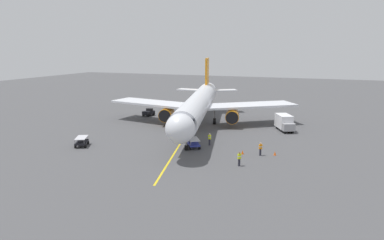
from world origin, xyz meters
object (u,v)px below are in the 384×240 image
box_truck_near_nose (285,122)px  baggage_cart_starboard_side (82,142)px  ground_crew_marshaller (260,149)px  safety_cone_nose_right (243,152)px  ground_crew_wing_walker (239,159)px  airplane (199,104)px  ground_crew_loader (210,139)px  safety_cone_nose_left (275,153)px  tug_rear_apron (149,112)px  baggage_cart_portside (193,143)px

box_truck_near_nose → baggage_cart_starboard_side: (25.59, 19.57, -0.73)m
ground_crew_marshaller → safety_cone_nose_right: (2.24, 0.24, -0.61)m
safety_cone_nose_right → baggage_cart_starboard_side: bearing=11.5°
ground_crew_marshaller → ground_crew_wing_walker: (1.63, 4.82, 0.00)m
airplane → ground_crew_loader: 11.73m
baggage_cart_starboard_side → safety_cone_nose_left: size_ratio=5.36×
ground_crew_wing_walker → tug_rear_apron: 33.25m
box_truck_near_nose → baggage_cart_portside: (10.67, 14.70, -0.73)m
ground_crew_loader → baggage_cart_starboard_side: ground_crew_loader is taller
box_truck_near_nose → tug_rear_apron: box_truck_near_nose is taller
box_truck_near_nose → safety_cone_nose_right: size_ratio=9.07×
safety_cone_nose_left → baggage_cart_portside: bearing=2.8°
ground_crew_marshaller → safety_cone_nose_left: size_ratio=3.11×
ground_crew_loader → ground_crew_wing_walker: bearing=130.2°
airplane → box_truck_near_nose: bearing=-169.2°
ground_crew_marshaller → safety_cone_nose_left: 1.99m
tug_rear_apron → airplane: bearing=155.5°
ground_crew_loader → baggage_cart_portside: size_ratio=0.58×
ground_crew_loader → box_truck_near_nose: size_ratio=0.34×
tug_rear_apron → box_truck_near_nose: bearing=173.3°
tug_rear_apron → safety_cone_nose_right: 29.80m
safety_cone_nose_right → safety_cone_nose_left: bearing=-166.2°
baggage_cart_portside → tug_rear_apron: tug_rear_apron is taller
box_truck_near_nose → baggage_cart_portside: 18.18m
baggage_cart_portside → safety_cone_nose_right: baggage_cart_portside is taller
tug_rear_apron → safety_cone_nose_left: 32.50m
ground_crew_marshaller → ground_crew_wing_walker: size_ratio=1.00×
ground_crew_loader → safety_cone_nose_right: (-5.30, 2.43, -0.61)m
safety_cone_nose_left → safety_cone_nose_right: same height
ground_crew_wing_walker → airplane: bearing=-56.7°
ground_crew_marshaller → baggage_cart_portside: bearing=-1.2°
ground_crew_wing_walker → safety_cone_nose_left: 6.53m
ground_crew_wing_walker → safety_cone_nose_right: size_ratio=3.11×
ground_crew_wing_walker → safety_cone_nose_right: bearing=-82.4°
ground_crew_marshaller → ground_crew_loader: same height
airplane → ground_crew_marshaller: bearing=136.4°
ground_crew_loader → safety_cone_nose_right: size_ratio=3.11×
ground_crew_loader → ground_crew_marshaller: bearing=163.9°
airplane → safety_cone_nose_left: 18.89m
box_truck_near_nose → baggage_cart_portside: size_ratio=1.69×
ground_crew_wing_walker → tug_rear_apron: ground_crew_wing_walker is taller
airplane → safety_cone_nose_right: (-10.57, 12.43, -3.73)m
ground_crew_loader → baggage_cart_starboard_side: 17.96m
airplane → baggage_cart_portside: bearing=106.7°
tug_rear_apron → safety_cone_nose_left: bearing=147.8°
baggage_cart_starboard_side → ground_crew_wing_walker: bearing=179.6°
ground_crew_loader → safety_cone_nose_left: size_ratio=3.11×
box_truck_near_nose → ground_crew_marshaller: bearing=84.4°
baggage_cart_starboard_side → tug_rear_apron: bearing=-86.0°
ground_crew_marshaller → ground_crew_wing_walker: bearing=71.3°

